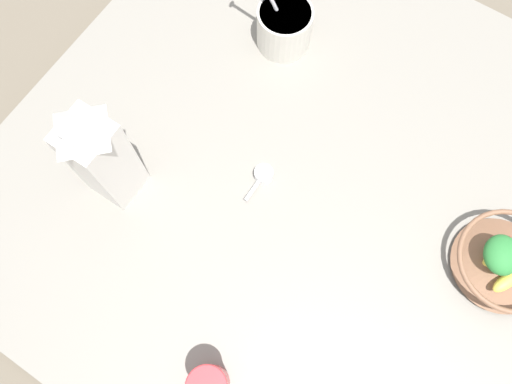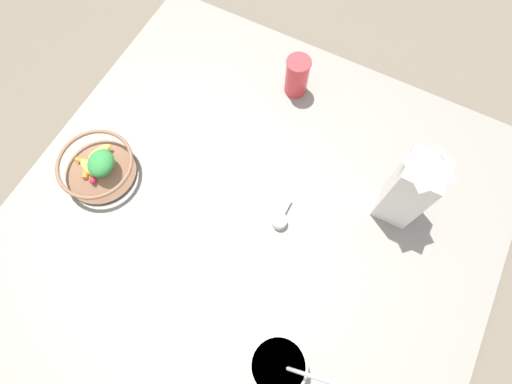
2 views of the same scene
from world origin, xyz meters
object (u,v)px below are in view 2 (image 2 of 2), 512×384
fruit_bowl (98,166)px  yogurt_tub (278,365)px  milk_carton (412,187)px  drinking_cup (297,75)px

fruit_bowl → yogurt_tub: (-0.62, 0.21, 0.02)m
milk_carton → drinking_cup: (0.38, -0.21, -0.08)m
milk_carton → fruit_bowl: bearing=20.1°
milk_carton → yogurt_tub: milk_carton is taller
yogurt_tub → drinking_cup: bearing=-67.8°
fruit_bowl → drinking_cup: bearing=-125.5°
yogurt_tub → fruit_bowl: bearing=-18.5°
fruit_bowl → yogurt_tub: bearing=161.5°
drinking_cup → milk_carton: bearing=150.5°
milk_carton → drinking_cup: 0.44m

